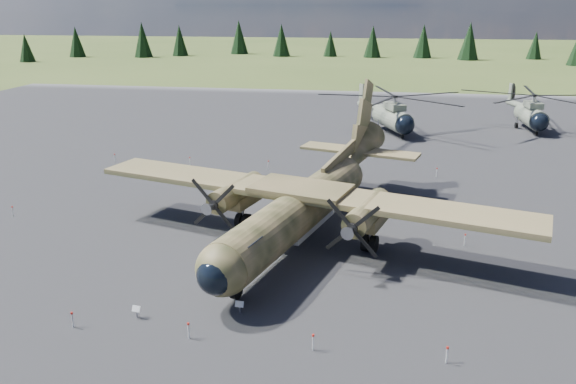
# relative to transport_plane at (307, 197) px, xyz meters

# --- Properties ---
(ground) EXTENTS (500.00, 500.00, 0.00)m
(ground) POSITION_rel_transport_plane_xyz_m (-5.93, 0.13, -2.87)
(ground) COLOR #52602B
(ground) RESTS_ON ground
(apron) EXTENTS (120.00, 120.00, 0.04)m
(apron) POSITION_rel_transport_plane_xyz_m (-5.93, 10.13, -2.87)
(apron) COLOR #545459
(apron) RESTS_ON ground
(transport_plane) EXTENTS (30.01, 26.81, 9.99)m
(transport_plane) POSITION_rel_transport_plane_xyz_m (0.00, 0.00, 0.00)
(transport_plane) COLOR #3A3C20
(transport_plane) RESTS_ON ground
(helicopter_near) EXTENTS (24.72, 24.72, 4.81)m
(helicopter_near) POSITION_rel_transport_plane_xyz_m (6.09, 34.41, 0.54)
(helicopter_near) COLOR slate
(helicopter_near) RESTS_ON ground
(helicopter_mid) EXTENTS (19.15, 22.04, 4.65)m
(helicopter_mid) POSITION_rel_transport_plane_xyz_m (23.52, 39.20, 0.43)
(helicopter_mid) COLOR slate
(helicopter_mid) RESTS_ON ground
(info_placard_left) EXTENTS (0.46, 0.25, 0.70)m
(info_placard_left) POSITION_rel_transport_plane_xyz_m (-7.16, -12.02, -2.41)
(info_placard_left) COLOR gray
(info_placard_left) RESTS_ON ground
(info_placard_right) EXTENTS (0.46, 0.22, 0.71)m
(info_placard_right) POSITION_rel_transport_plane_xyz_m (-2.09, -10.72, -2.40)
(info_placard_right) COLOR gray
(info_placard_right) RESTS_ON ground
(barrier_fence) EXTENTS (33.12, 29.62, 0.85)m
(barrier_fence) POSITION_rel_transport_plane_xyz_m (-6.39, 0.05, -2.36)
(barrier_fence) COLOR silver
(barrier_fence) RESTS_ON ground
(treeline) EXTENTS (312.90, 310.22, 11.00)m
(treeline) POSITION_rel_transport_plane_xyz_m (-10.90, 4.03, 1.92)
(treeline) COLOR black
(treeline) RESTS_ON ground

